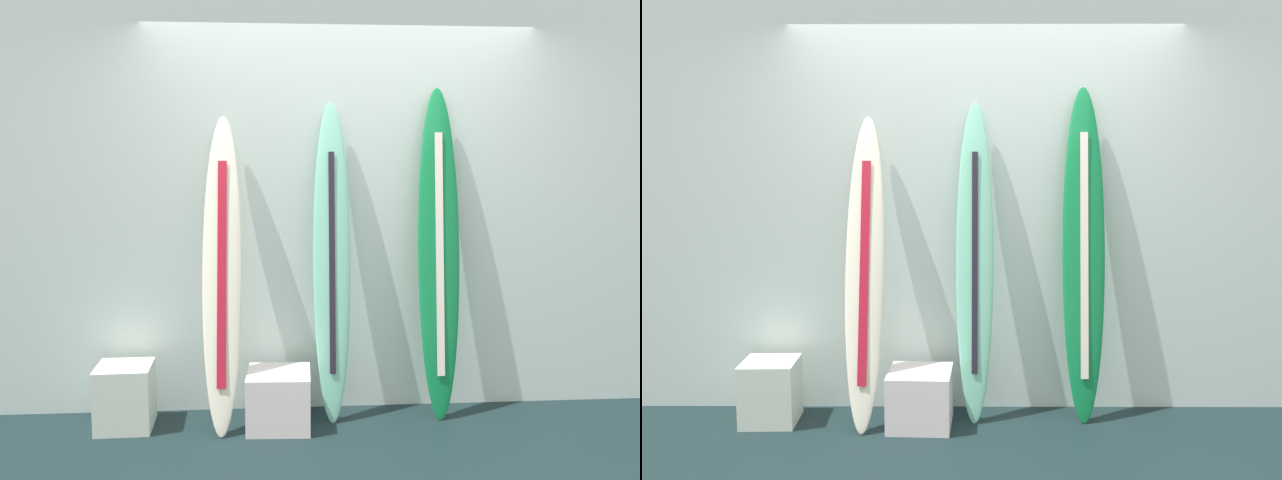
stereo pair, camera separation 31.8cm
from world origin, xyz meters
TOP-DOWN VIEW (x-y plane):
  - wall_back at (0.00, 1.30)m, footprint 7.20×0.20m
  - surfboard_ivory at (-0.75, 0.93)m, footprint 0.26×0.49m
  - surfboard_seafoam at (-0.07, 1.03)m, footprint 0.24×0.30m
  - surfboard_emerald at (0.62, 1.02)m, footprint 0.28×0.30m
  - display_block_left at (-0.41, 0.89)m, footprint 0.41×0.41m
  - display_block_center at (-1.36, 0.94)m, footprint 0.34×0.34m

SIDE VIEW (x-z plane):
  - display_block_left at x=-0.41m, z-range 0.00..0.35m
  - display_block_center at x=-1.36m, z-range 0.00..0.40m
  - surfboard_ivory at x=-0.75m, z-range -0.02..1.91m
  - surfboard_seafoam at x=-0.07m, z-range -0.02..2.00m
  - surfboard_emerald at x=0.62m, z-range -0.02..2.09m
  - wall_back at x=0.00m, z-range 0.00..2.80m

